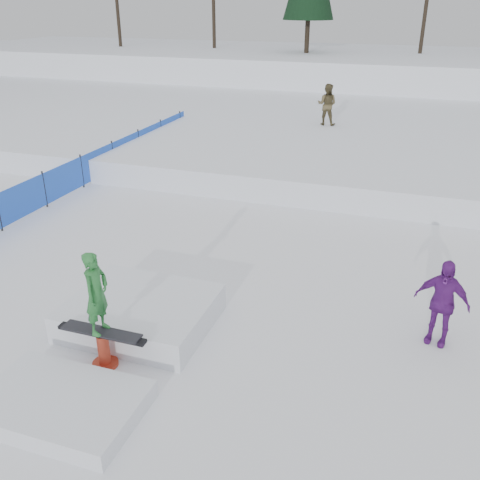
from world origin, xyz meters
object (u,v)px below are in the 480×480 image
(spectator_purple, at_px, (441,302))
(jib_rail_feature, at_px, (121,332))
(safety_fence, at_px, (82,171))
(walker_olive, at_px, (327,104))

(spectator_purple, relative_size, jib_rail_feature, 0.37)
(safety_fence, height_order, spectator_purple, spectator_purple)
(safety_fence, distance_m, jib_rail_feature, 9.30)
(walker_olive, bearing_deg, safety_fence, 56.34)
(safety_fence, bearing_deg, walker_olive, 52.38)
(walker_olive, xyz_separation_m, jib_rail_feature, (-0.69, -15.64, -1.34))
(spectator_purple, distance_m, jib_rail_feature, 5.66)
(walker_olive, distance_m, jib_rail_feature, 15.71)
(safety_fence, relative_size, walker_olive, 9.51)
(safety_fence, distance_m, spectator_purple, 12.24)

